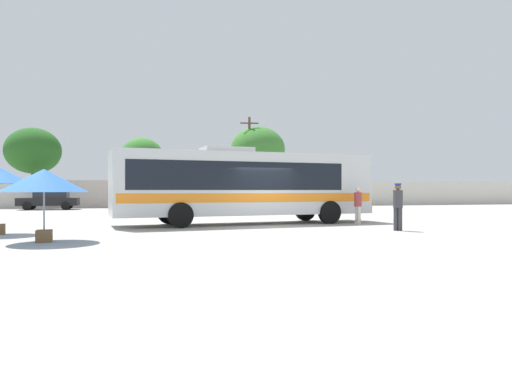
{
  "coord_description": "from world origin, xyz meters",
  "views": [
    {
      "loc": [
        -5.78,
        -19.09,
        1.54
      ],
      "look_at": [
        0.58,
        4.53,
        1.43
      ],
      "focal_mm": 33.63,
      "sensor_mm": 36.0,
      "label": 1
    }
  ],
  "objects_px": {
    "parked_car_second_red": "(138,199)",
    "roadside_tree_midleft": "(142,156)",
    "parked_car_third_grey": "(219,199)",
    "roadside_tree_left": "(33,151)",
    "coach_bus_silver_orange": "(243,183)",
    "passenger_waiting_on_apron": "(398,204)",
    "vendor_umbrella_near_gate_blue": "(44,181)",
    "roadside_tree_midright": "(258,150)",
    "parked_car_rightmost_maroon": "(283,199)",
    "utility_pole_near": "(249,159)",
    "parked_car_leftmost_black": "(49,200)",
    "attendant_by_bus_door": "(358,203)"
  },
  "relations": [
    {
      "from": "parked_car_rightmost_maroon",
      "to": "roadside_tree_midright",
      "type": "distance_m",
      "value": 9.05
    },
    {
      "from": "utility_pole_near",
      "to": "roadside_tree_midright",
      "type": "bearing_deg",
      "value": 41.46
    },
    {
      "from": "parked_car_second_red",
      "to": "roadside_tree_midleft",
      "type": "height_order",
      "value": "roadside_tree_midleft"
    },
    {
      "from": "vendor_umbrella_near_gate_blue",
      "to": "roadside_tree_left",
      "type": "distance_m",
      "value": 31.46
    },
    {
      "from": "parked_car_second_red",
      "to": "passenger_waiting_on_apron",
      "type": "bearing_deg",
      "value": -69.64
    },
    {
      "from": "vendor_umbrella_near_gate_blue",
      "to": "parked_car_leftmost_black",
      "type": "xyz_separation_m",
      "value": [
        -3.5,
        24.94,
        -1.04
      ]
    },
    {
      "from": "parked_car_second_red",
      "to": "roadside_tree_midleft",
      "type": "xyz_separation_m",
      "value": [
        0.56,
        9.27,
        4.2
      ]
    },
    {
      "from": "roadside_tree_midleft",
      "to": "coach_bus_silver_orange",
      "type": "bearing_deg",
      "value": -82.83
    },
    {
      "from": "utility_pole_near",
      "to": "roadside_tree_midleft",
      "type": "bearing_deg",
      "value": 160.73
    },
    {
      "from": "vendor_umbrella_near_gate_blue",
      "to": "parked_car_rightmost_maroon",
      "type": "xyz_separation_m",
      "value": [
        15.35,
        24.12,
        -1.01
      ]
    },
    {
      "from": "roadside_tree_left",
      "to": "parked_car_second_red",
      "type": "bearing_deg",
      "value": -32.53
    },
    {
      "from": "roadside_tree_left",
      "to": "roadside_tree_midleft",
      "type": "relative_size",
      "value": 1.04
    },
    {
      "from": "attendant_by_bus_door",
      "to": "utility_pole_near",
      "type": "xyz_separation_m",
      "value": [
        1.71,
        26.47,
        3.63
      ]
    },
    {
      "from": "passenger_waiting_on_apron",
      "to": "parked_car_rightmost_maroon",
      "type": "distance_m",
      "value": 23.52
    },
    {
      "from": "parked_car_second_red",
      "to": "attendant_by_bus_door",
      "type": "bearing_deg",
      "value": -66.29
    },
    {
      "from": "coach_bus_silver_orange",
      "to": "roadside_tree_midright",
      "type": "relative_size",
      "value": 1.5
    },
    {
      "from": "attendant_by_bus_door",
      "to": "coach_bus_silver_orange",
      "type": "bearing_deg",
      "value": 163.64
    },
    {
      "from": "roadside_tree_left",
      "to": "roadside_tree_midright",
      "type": "height_order",
      "value": "roadside_tree_midright"
    },
    {
      "from": "passenger_waiting_on_apron",
      "to": "vendor_umbrella_near_gate_blue",
      "type": "xyz_separation_m",
      "value": [
        -12.25,
        -0.81,
        0.77
      ]
    },
    {
      "from": "passenger_waiting_on_apron",
      "to": "vendor_umbrella_near_gate_blue",
      "type": "height_order",
      "value": "vendor_umbrella_near_gate_blue"
    },
    {
      "from": "roadside_tree_midleft",
      "to": "parked_car_leftmost_black",
      "type": "bearing_deg",
      "value": -127.75
    },
    {
      "from": "vendor_umbrella_near_gate_blue",
      "to": "parked_car_second_red",
      "type": "relative_size",
      "value": 0.59
    },
    {
      "from": "coach_bus_silver_orange",
      "to": "roadside_tree_left",
      "type": "relative_size",
      "value": 1.7
    },
    {
      "from": "passenger_waiting_on_apron",
      "to": "parked_car_third_grey",
      "type": "bearing_deg",
      "value": 95.37
    },
    {
      "from": "coach_bus_silver_orange",
      "to": "utility_pole_near",
      "type": "xyz_separation_m",
      "value": [
        6.68,
        25.01,
        2.73
      ]
    },
    {
      "from": "parked_car_third_grey",
      "to": "coach_bus_silver_orange",
      "type": "bearing_deg",
      "value": -97.54
    },
    {
      "from": "coach_bus_silver_orange",
      "to": "roadside_tree_midright",
      "type": "bearing_deg",
      "value": 73.27
    },
    {
      "from": "parked_car_rightmost_maroon",
      "to": "utility_pole_near",
      "type": "relative_size",
      "value": 0.49
    },
    {
      "from": "roadside_tree_midright",
      "to": "parked_car_second_red",
      "type": "bearing_deg",
      "value": -150.84
    },
    {
      "from": "passenger_waiting_on_apron",
      "to": "roadside_tree_midright",
      "type": "distance_m",
      "value": 31.44
    },
    {
      "from": "parked_car_leftmost_black",
      "to": "roadside_tree_midright",
      "type": "height_order",
      "value": "roadside_tree_midright"
    },
    {
      "from": "parked_car_leftmost_black",
      "to": "utility_pole_near",
      "type": "bearing_deg",
      "value": 18.35
    },
    {
      "from": "parked_car_rightmost_maroon",
      "to": "passenger_waiting_on_apron",
      "type": "bearing_deg",
      "value": -97.59
    },
    {
      "from": "parked_car_leftmost_black",
      "to": "parked_car_second_red",
      "type": "relative_size",
      "value": 1.06
    },
    {
      "from": "parked_car_third_grey",
      "to": "roadside_tree_midleft",
      "type": "height_order",
      "value": "roadside_tree_midleft"
    },
    {
      "from": "passenger_waiting_on_apron",
      "to": "utility_pole_near",
      "type": "distance_m",
      "value": 30.22
    },
    {
      "from": "parked_car_third_grey",
      "to": "roadside_tree_midright",
      "type": "relative_size",
      "value": 0.53
    },
    {
      "from": "coach_bus_silver_orange",
      "to": "vendor_umbrella_near_gate_blue",
      "type": "distance_m",
      "value": 9.37
    },
    {
      "from": "vendor_umbrella_near_gate_blue",
      "to": "parked_car_leftmost_black",
      "type": "relative_size",
      "value": 0.56
    },
    {
      "from": "attendant_by_bus_door",
      "to": "passenger_waiting_on_apron",
      "type": "xyz_separation_m",
      "value": [
        -0.12,
        -3.48,
        0.09
      ]
    },
    {
      "from": "passenger_waiting_on_apron",
      "to": "parked_car_leftmost_black",
      "type": "bearing_deg",
      "value": 123.12
    },
    {
      "from": "parked_car_rightmost_maroon",
      "to": "roadside_tree_midright",
      "type": "height_order",
      "value": "roadside_tree_midright"
    },
    {
      "from": "attendant_by_bus_door",
      "to": "parked_car_third_grey",
      "type": "xyz_separation_m",
      "value": [
        -2.41,
        20.82,
        -0.16
      ]
    },
    {
      "from": "vendor_umbrella_near_gate_blue",
      "to": "roadside_tree_midright",
      "type": "bearing_deg",
      "value": 64.41
    },
    {
      "from": "attendant_by_bus_door",
      "to": "roadside_tree_midright",
      "type": "xyz_separation_m",
      "value": [
        2.85,
        27.48,
        4.69
      ]
    },
    {
      "from": "parked_car_second_red",
      "to": "roadside_tree_left",
      "type": "bearing_deg",
      "value": 147.47
    },
    {
      "from": "parked_car_second_red",
      "to": "parked_car_rightmost_maroon",
      "type": "bearing_deg",
      "value": -4.56
    },
    {
      "from": "parked_car_second_red",
      "to": "parked_car_third_grey",
      "type": "distance_m",
      "value": 6.73
    },
    {
      "from": "parked_car_second_red",
      "to": "roadside_tree_left",
      "type": "distance_m",
      "value": 11.38
    },
    {
      "from": "coach_bus_silver_orange",
      "to": "passenger_waiting_on_apron",
      "type": "xyz_separation_m",
      "value": [
        4.85,
        -4.94,
        -0.81
      ]
    }
  ]
}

